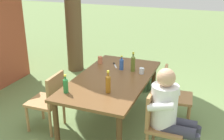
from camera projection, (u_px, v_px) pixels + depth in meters
The scene contains 15 objects.
ground_plane at pixel (112, 125), 4.15m from camera, with size 24.00×24.00×0.00m, color #6B844C.
dining_table at pixel (112, 83), 3.90m from camera, with size 1.85×1.00×0.77m.
chair_near_left at pixel (160, 121), 3.34m from camera, with size 0.44×0.44×0.87m.
chair_near_right at pixel (172, 93), 4.05m from camera, with size 0.48×0.48×0.87m.
chair_far_left at pixel (49, 99), 3.88m from camera, with size 0.45×0.45×0.87m.
person_in_white_shirt at pixel (170, 111), 3.24m from camera, with size 0.47×0.61×1.18m.
bottle_green at pixel (66, 85), 3.39m from camera, with size 0.06×0.06×0.24m.
bottle_blue at pixel (122, 64), 4.14m from camera, with size 0.06×0.06×0.22m.
bottle_amber at pixel (108, 83), 3.38m from camera, with size 0.06×0.06×0.29m.
bottle_olive at pixel (133, 63), 4.06m from camera, with size 0.06×0.06×0.30m.
cup_terracotta at pixel (100, 60), 4.41m from camera, with size 0.07×0.07×0.12m, color #BC6B47.
cup_glass at pixel (142, 71), 4.00m from camera, with size 0.07×0.07×0.09m, color silver.
table_knife at pixel (115, 65), 4.35m from camera, with size 0.22×0.14×0.01m.
backpack_by_near_side at pixel (145, 80), 5.25m from camera, with size 0.31×0.23×0.42m.
backpack_by_far_side at pixel (114, 75), 5.41m from camera, with size 0.32×0.21×0.45m.
Camera 1 is at (-3.32, -1.30, 2.28)m, focal length 43.74 mm.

